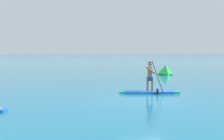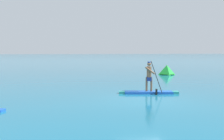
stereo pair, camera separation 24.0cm
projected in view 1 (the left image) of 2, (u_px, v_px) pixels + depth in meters
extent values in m
plane|color=#196B8C|center=(147.00, 99.00, 13.07)|extent=(440.00, 440.00, 0.00)
cube|color=blue|center=(2.00, 111.00, 10.28)|extent=(0.47, 0.47, 0.09)
cube|color=blue|center=(150.00, 92.00, 14.79)|extent=(2.68, 1.33, 0.13)
cube|color=teal|center=(176.00, 92.00, 14.79)|extent=(0.44, 0.50, 0.13)
cube|color=teal|center=(123.00, 92.00, 14.78)|extent=(0.42, 0.45, 0.13)
cylinder|color=brown|center=(152.00, 84.00, 14.76)|extent=(0.11, 0.11, 0.77)
cylinder|color=brown|center=(148.00, 84.00, 14.76)|extent=(0.11, 0.11, 0.77)
cube|color=navy|center=(150.00, 79.00, 14.74)|extent=(0.31, 0.28, 0.22)
cylinder|color=brown|center=(150.00, 72.00, 14.71)|extent=(0.26, 0.26, 0.60)
sphere|color=brown|center=(150.00, 64.00, 14.68)|extent=(0.21, 0.21, 0.21)
cylinder|color=navy|center=(150.00, 62.00, 14.67)|extent=(0.18, 0.18, 0.06)
cylinder|color=brown|center=(151.00, 70.00, 14.86)|extent=(0.52, 0.24, 0.42)
cylinder|color=brown|center=(151.00, 71.00, 14.55)|extent=(0.52, 0.24, 0.42)
cylinder|color=black|center=(158.00, 77.00, 14.32)|extent=(0.62, 0.21, 1.73)
cube|color=black|center=(157.00, 92.00, 14.38)|extent=(0.13, 0.21, 0.32)
pyramid|color=green|center=(166.00, 70.00, 26.70)|extent=(1.44, 1.44, 0.97)
torus|color=#167226|center=(166.00, 74.00, 26.72)|extent=(1.50, 1.50, 0.12)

